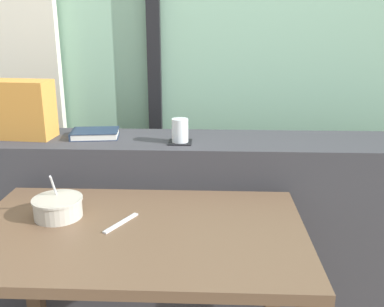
{
  "coord_description": "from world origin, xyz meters",
  "views": [
    {
      "loc": [
        0.18,
        -1.35,
        1.35
      ],
      "look_at": [
        0.1,
        0.45,
        0.79
      ],
      "focal_mm": 40.88,
      "sensor_mm": 36.0,
      "label": 1
    }
  ],
  "objects": [
    {
      "name": "breakfast_table",
      "position": [
        -0.06,
        -0.04,
        0.58
      ],
      "size": [
        1.12,
        0.69,
        0.68
      ],
      "color": "brown",
      "rests_on": "ground"
    },
    {
      "name": "fork_utensil",
      "position": [
        -0.12,
        -0.01,
        0.68
      ],
      "size": [
        0.09,
        0.16,
        0.01
      ],
      "primitive_type": "cube",
      "rotation": [
        0.0,
        0.0,
        -0.49
      ],
      "color": "silver",
      "rests_on": "breakfast_table"
    },
    {
      "name": "juice_glass",
      "position": [
        0.05,
        0.49,
        0.88
      ],
      "size": [
        0.07,
        0.07,
        0.1
      ],
      "color": "white",
      "rests_on": "coaster_square"
    },
    {
      "name": "dark_console_ledge",
      "position": [
        0.0,
        0.55,
        0.42
      ],
      "size": [
        2.8,
        0.37,
        0.83
      ],
      "primitive_type": "cube",
      "color": "#38383D",
      "rests_on": "ground"
    },
    {
      "name": "closed_book",
      "position": [
        -0.35,
        0.57,
        0.85
      ],
      "size": [
        0.23,
        0.18,
        0.03
      ],
      "color": "#1E2D47",
      "rests_on": "dark_console_ledge"
    },
    {
      "name": "window_divider_post",
      "position": [
        -0.12,
        1.02,
        1.3
      ],
      "size": [
        0.07,
        0.05,
        2.6
      ],
      "primitive_type": "cube",
      "color": "black",
      "rests_on": "ground"
    },
    {
      "name": "throw_pillow",
      "position": [
        -0.69,
        0.55,
        0.96
      ],
      "size": [
        0.33,
        0.17,
        0.26
      ],
      "primitive_type": "cube",
      "rotation": [
        0.0,
        0.0,
        -0.09
      ],
      "color": "#D18938",
      "rests_on": "dark_console_ledge"
    },
    {
      "name": "curtain_left_panel",
      "position": [
        -0.91,
        0.99,
        1.25
      ],
      "size": [
        0.56,
        0.06,
        2.5
      ],
      "primitive_type": "cube",
      "color": "beige",
      "rests_on": "ground"
    },
    {
      "name": "coaster_square",
      "position": [
        0.05,
        0.49,
        0.83
      ],
      "size": [
        0.1,
        0.1,
        0.0
      ],
      "primitive_type": "cube",
      "color": "black",
      "rests_on": "dark_console_ledge"
    },
    {
      "name": "soup_bowl",
      "position": [
        -0.35,
        0.04,
        0.72
      ],
      "size": [
        0.17,
        0.17,
        0.16
      ],
      "color": "#BCB7A8",
      "rests_on": "breakfast_table"
    },
    {
      "name": "outdoor_backdrop",
      "position": [
        0.0,
        1.09,
        1.4
      ],
      "size": [
        4.8,
        0.08,
        2.8
      ],
      "primitive_type": "cube",
      "color": "#84B293",
      "rests_on": "ground"
    }
  ]
}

